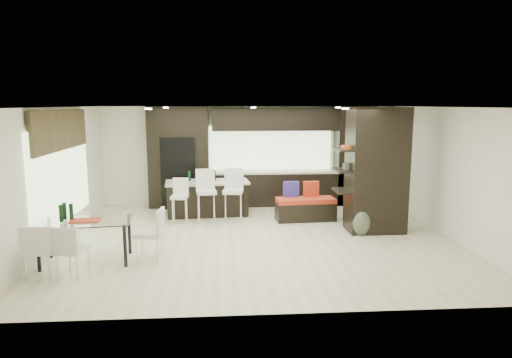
{
  "coord_description": "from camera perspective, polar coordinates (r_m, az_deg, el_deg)",
  "views": [
    {
      "loc": [
        -0.69,
        -9.15,
        2.77
      ],
      "look_at": [
        0.0,
        0.6,
        1.15
      ],
      "focal_mm": 32.0,
      "sensor_mm": 36.0,
      "label": 1
    }
  ],
  "objects": [
    {
      "name": "window_back",
      "position": [
        12.74,
        1.79,
        3.9
      ],
      "size": [
        3.4,
        0.04,
        1.2
      ],
      "primitive_type": "cube",
      "color": "#B2D199",
      "rests_on": "back_wall"
    },
    {
      "name": "ceiling_spots",
      "position": [
        9.43,
        0.15,
        8.86
      ],
      "size": [
        4.0,
        3.0,
        0.02
      ],
      "primitive_type": "cube",
      "color": "white",
      "rests_on": "ceiling"
    },
    {
      "name": "back_wall",
      "position": [
        12.75,
        -0.92,
        3.01
      ],
      "size": [
        8.0,
        0.02,
        2.7
      ],
      "primitive_type": "cube",
      "color": "white",
      "rests_on": "ground"
    },
    {
      "name": "partition_column",
      "position": [
        10.2,
        14.81,
        1.09
      ],
      "size": [
        1.2,
        0.8,
        2.7
      ],
      "primitive_type": "cube",
      "color": "black",
      "rests_on": "ground"
    },
    {
      "name": "dining_table",
      "position": [
        8.62,
        -20.45,
        -7.34
      ],
      "size": [
        1.63,
        1.02,
        0.75
      ],
      "primitive_type": "cube",
      "rotation": [
        0.0,
        0.0,
        0.1
      ],
      "color": "white",
      "rests_on": "ground"
    },
    {
      "name": "right_wall",
      "position": [
        10.38,
        22.86,
        0.8
      ],
      "size": [
        0.02,
        7.0,
        2.7
      ],
      "primitive_type": "cube",
      "color": "white",
      "rests_on": "ground"
    },
    {
      "name": "kitchen_island",
      "position": [
        11.53,
        -6.07,
        -2.38
      ],
      "size": [
        2.12,
        1.06,
        0.85
      ],
      "primitive_type": "cube",
      "rotation": [
        0.0,
        0.0,
        0.09
      ],
      "color": "black",
      "rests_on": "ground"
    },
    {
      "name": "window_left",
      "position": [
        10.01,
        -23.07,
        0.5
      ],
      "size": [
        0.04,
        3.2,
        1.9
      ],
      "primitive_type": "cube",
      "color": "#B2D199",
      "rests_on": "left_wall"
    },
    {
      "name": "stone_accent",
      "position": [
        9.91,
        -23.24,
        5.65
      ],
      "size": [
        0.08,
        3.0,
        0.8
      ],
      "primitive_type": "cube",
      "color": "brown",
      "rests_on": "left_wall"
    },
    {
      "name": "stool_left",
      "position": [
        10.87,
        -9.51,
        -3.21
      ],
      "size": [
        0.41,
        0.41,
        0.84
      ],
      "primitive_type": "cube",
      "rotation": [
        0.0,
        0.0,
        -0.12
      ],
      "color": "silver",
      "rests_on": "ground"
    },
    {
      "name": "left_wall",
      "position": [
        9.84,
        -23.66,
        0.31
      ],
      "size": [
        0.02,
        7.0,
        2.7
      ],
      "primitive_type": "cube",
      "color": "white",
      "rests_on": "ground"
    },
    {
      "name": "stool_mid",
      "position": [
        10.77,
        -6.22,
        -2.79
      ],
      "size": [
        0.5,
        0.5,
        1.01
      ],
      "primitive_type": "cube",
      "rotation": [
        0.0,
        0.0,
        0.14
      ],
      "color": "silver",
      "rests_on": "ground"
    },
    {
      "name": "chair_far",
      "position": [
        8.09,
        -25.29,
        -8.41
      ],
      "size": [
        0.46,
        0.46,
        0.84
      ],
      "primitive_type": "cube",
      "rotation": [
        0.0,
        0.0,
        0.02
      ],
      "color": "silver",
      "rests_on": "ground"
    },
    {
      "name": "floor_vase",
      "position": [
        9.91,
        13.02,
        -3.82
      ],
      "size": [
        0.47,
        0.47,
        1.09
      ],
      "primitive_type": null,
      "rotation": [
        0.0,
        0.0,
        0.21
      ],
      "color": "#45503A",
      "rests_on": "ground"
    },
    {
      "name": "refrigerator",
      "position": [
        12.47,
        -9.57,
        0.88
      ],
      "size": [
        0.9,
        0.68,
        1.9
      ],
      "primitive_type": "cube",
      "color": "black",
      "rests_on": "ground"
    },
    {
      "name": "back_cabinetry",
      "position": [
        12.46,
        1.46,
        2.86
      ],
      "size": [
        6.8,
        0.68,
        2.7
      ],
      "primitive_type": "cube",
      "color": "black",
      "rests_on": "ground"
    },
    {
      "name": "stool_right",
      "position": [
        10.76,
        -2.88,
        -2.74
      ],
      "size": [
        0.51,
        0.51,
        1.02
      ],
      "primitive_type": "cube",
      "rotation": [
        0.0,
        0.0,
        -0.14
      ],
      "color": "silver",
      "rests_on": "ground"
    },
    {
      "name": "ground",
      "position": [
        9.59,
        0.25,
        -7.38
      ],
      "size": [
        8.0,
        8.0,
        0.0
      ],
      "primitive_type": "plane",
      "color": "beige",
      "rests_on": "ground"
    },
    {
      "name": "chair_end",
      "position": [
        8.36,
        -13.21,
        -7.07
      ],
      "size": [
        0.52,
        0.52,
        0.87
      ],
      "primitive_type": "cube",
      "rotation": [
        0.0,
        0.0,
        1.47
      ],
      "color": "silver",
      "rests_on": "ground"
    },
    {
      "name": "chair_near",
      "position": [
        7.94,
        -21.95,
        -8.63
      ],
      "size": [
        0.53,
        0.53,
        0.81
      ],
      "primitive_type": "cube",
      "rotation": [
        0.0,
        0.0,
        -0.25
      ],
      "color": "silver",
      "rests_on": "ground"
    },
    {
      "name": "ceiling",
      "position": [
        9.18,
        0.27,
        8.97
      ],
      "size": [
        8.0,
        7.0,
        0.02
      ],
      "primitive_type": "cube",
      "color": "white",
      "rests_on": "ground"
    },
    {
      "name": "bench",
      "position": [
        11.02,
        6.2,
        -3.77
      ],
      "size": [
        1.44,
        0.65,
        0.54
      ],
      "primitive_type": "cube",
      "rotation": [
        0.0,
        0.0,
        0.08
      ],
      "color": "black",
      "rests_on": "ground"
    }
  ]
}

